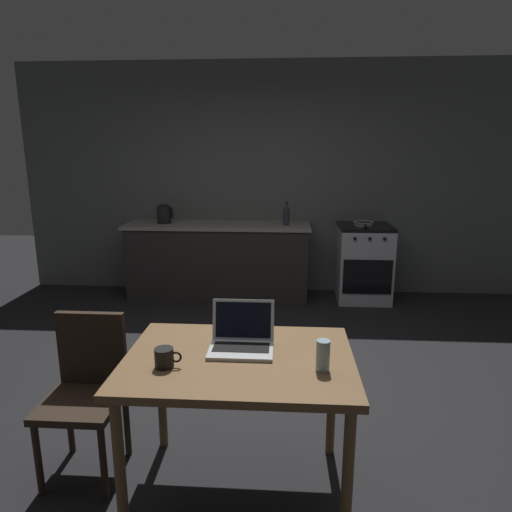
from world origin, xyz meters
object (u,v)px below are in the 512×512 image
Objects in this scene: bottle at (286,214)px; drinking_glass at (323,355)px; chair at (87,384)px; coffee_mug at (165,358)px; stove_oven at (363,263)px; dining_table at (239,372)px; frying_pan at (364,223)px; electric_kettle at (164,214)px; laptop at (242,340)px.

bottle reaches higher than drinking_glass.
chair reaches higher than coffee_mug.
stove_oven is 1.02× the size of chair.
drinking_glass is at bearing -102.75° from stove_oven.
frying_pan reaches higher than dining_table.
drinking_glass reaches higher than chair.
stove_oven is 4.04× the size of electric_kettle.
laptop reaches higher than chair.
electric_kettle is at bearing 179.28° from frying_pan.
drinking_glass reaches higher than coffee_mug.
stove_oven is at bearing 66.01° from coffee_mug.
stove_oven is 0.47m from frying_pan.
dining_table is at bearing -105.97° from laptop.
laptop is at bearing -25.92° from chair.
stove_oven is at bearing -0.06° from electric_kettle.
laptop is 3.33m from electric_kettle.
drinking_glass is at bearing -40.57° from laptop.
electric_kettle reaches higher than frying_pan.
electric_kettle is at bearing 110.89° from dining_table.
electric_kettle is 3.43m from coffee_mug.
dining_table is at bearing -94.13° from bottle.
stove_oven is at bearing 34.38° from chair.
bottle reaches higher than chair.
coffee_mug is (0.52, -0.27, 0.31)m from chair.
electric_kettle is at bearing 104.94° from coffee_mug.
stove_oven is 2.42m from electric_kettle.
bottle is 3.26m from drinking_glass.
drinking_glass is (0.73, 0.02, 0.03)m from coffee_mug.
coffee_mug is (0.88, -3.31, -0.19)m from electric_kettle.
coffee_mug is at bearing -50.11° from chair.
stove_oven is at bearing 44.69° from frying_pan.
laptop is 1.20× the size of bottle.
bottle reaches higher than coffee_mug.
chair is 6.05× the size of drinking_glass.
laptop is (-1.14, -3.09, 0.36)m from stove_oven.
bottle is (1.44, -0.05, 0.02)m from electric_kettle.
dining_table is 0.44m from drinking_glass.
coffee_mug is at bearing -113.76° from frying_pan.
electric_kettle is at bearing 98.59° from laptop.
dining_table is 0.16m from laptop.
coffee_mug is (-1.47, -3.31, 0.36)m from stove_oven.
dining_table is 3.16m from bottle.
drinking_glass is (-0.75, -3.29, 0.39)m from stove_oven.
laptop is 0.40m from coffee_mug.
bottle reaches higher than frying_pan.
bottle is 0.66× the size of frying_pan.
frying_pan is at bearing 1.33° from bottle.
coffee_mug reaches higher than dining_table.
coffee_mug is at bearing -159.87° from laptop.
coffee_mug is at bearing -178.78° from drinking_glass.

